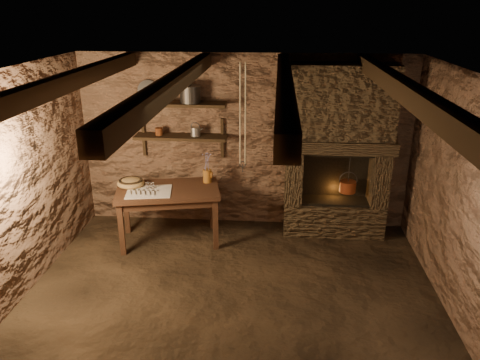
# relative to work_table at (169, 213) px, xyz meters

# --- Properties ---
(floor) EXTENTS (4.50, 4.50, 0.00)m
(floor) POSITION_rel_work_table_xyz_m (0.94, -1.33, -0.40)
(floor) COLOR black
(floor) RESTS_ON ground
(back_wall) EXTENTS (4.50, 0.04, 2.40)m
(back_wall) POSITION_rel_work_table_xyz_m (0.94, 0.67, 0.80)
(back_wall) COLOR brown
(back_wall) RESTS_ON floor
(front_wall) EXTENTS (4.50, 0.04, 2.40)m
(front_wall) POSITION_rel_work_table_xyz_m (0.94, -3.33, 0.80)
(front_wall) COLOR brown
(front_wall) RESTS_ON floor
(left_wall) EXTENTS (0.04, 4.00, 2.40)m
(left_wall) POSITION_rel_work_table_xyz_m (-1.31, -1.33, 0.80)
(left_wall) COLOR brown
(left_wall) RESTS_ON floor
(right_wall) EXTENTS (0.04, 4.00, 2.40)m
(right_wall) POSITION_rel_work_table_xyz_m (3.19, -1.33, 0.80)
(right_wall) COLOR brown
(right_wall) RESTS_ON floor
(ceiling) EXTENTS (4.50, 4.00, 0.04)m
(ceiling) POSITION_rel_work_table_xyz_m (0.94, -1.33, 2.00)
(ceiling) COLOR black
(ceiling) RESTS_ON back_wall
(beam_far_left) EXTENTS (0.14, 3.95, 0.16)m
(beam_far_left) POSITION_rel_work_table_xyz_m (-0.56, -1.33, 1.91)
(beam_far_left) COLOR black
(beam_far_left) RESTS_ON ceiling
(beam_mid_left) EXTENTS (0.14, 3.95, 0.16)m
(beam_mid_left) POSITION_rel_work_table_xyz_m (0.44, -1.33, 1.91)
(beam_mid_left) COLOR black
(beam_mid_left) RESTS_ON ceiling
(beam_mid_right) EXTENTS (0.14, 3.95, 0.16)m
(beam_mid_right) POSITION_rel_work_table_xyz_m (1.44, -1.33, 1.91)
(beam_mid_right) COLOR black
(beam_mid_right) RESTS_ON ceiling
(beam_far_right) EXTENTS (0.14, 3.95, 0.16)m
(beam_far_right) POSITION_rel_work_table_xyz_m (2.44, -1.33, 1.91)
(beam_far_right) COLOR black
(beam_far_right) RESTS_ON ceiling
(shelf_lower) EXTENTS (1.25, 0.30, 0.04)m
(shelf_lower) POSITION_rel_work_table_xyz_m (0.09, 0.51, 0.90)
(shelf_lower) COLOR black
(shelf_lower) RESTS_ON back_wall
(shelf_upper) EXTENTS (1.25, 0.30, 0.04)m
(shelf_upper) POSITION_rel_work_table_xyz_m (0.09, 0.51, 1.35)
(shelf_upper) COLOR black
(shelf_upper) RESTS_ON back_wall
(hearth) EXTENTS (1.43, 0.51, 2.30)m
(hearth) POSITION_rel_work_table_xyz_m (2.19, 0.44, 0.82)
(hearth) COLOR #35281A
(hearth) RESTS_ON floor
(work_table) EXTENTS (1.44, 1.00, 0.75)m
(work_table) POSITION_rel_work_table_xyz_m (0.00, 0.00, 0.00)
(work_table) COLOR black
(work_table) RESTS_ON floor
(linen_cloth) EXTENTS (0.62, 0.53, 0.01)m
(linen_cloth) POSITION_rel_work_table_xyz_m (-0.21, -0.14, 0.35)
(linen_cloth) COLOR beige
(linen_cloth) RESTS_ON work_table
(pewter_cutlery_row) EXTENTS (0.49, 0.25, 0.01)m
(pewter_cutlery_row) POSITION_rel_work_table_xyz_m (-0.21, -0.15, 0.36)
(pewter_cutlery_row) COLOR gray
(pewter_cutlery_row) RESTS_ON linen_cloth
(drinking_glasses) EXTENTS (0.18, 0.05, 0.07)m
(drinking_glasses) POSITION_rel_work_table_xyz_m (-0.19, -0.03, 0.39)
(drinking_glasses) COLOR white
(drinking_glasses) RESTS_ON linen_cloth
(stoneware_jug) EXTENTS (0.15, 0.15, 0.40)m
(stoneware_jug) POSITION_rel_work_table_xyz_m (0.48, 0.28, 0.52)
(stoneware_jug) COLOR #A86320
(stoneware_jug) RESTS_ON work_table
(wooden_bowl) EXTENTS (0.46, 0.46, 0.13)m
(wooden_bowl) POSITION_rel_work_table_xyz_m (-0.50, 0.05, 0.39)
(wooden_bowl) COLOR olive
(wooden_bowl) RESTS_ON work_table
(iron_stockpot) EXTENTS (0.35, 0.35, 0.20)m
(iron_stockpot) POSITION_rel_work_table_xyz_m (0.25, 0.51, 1.47)
(iron_stockpot) COLOR #2A2725
(iron_stockpot) RESTS_ON shelf_upper
(tin_pan) EXTENTS (0.30, 0.20, 0.27)m
(tin_pan) POSITION_rel_work_table_xyz_m (-0.34, 0.61, 1.50)
(tin_pan) COLOR #AAAAA4
(tin_pan) RESTS_ON shelf_upper
(small_kettle) EXTENTS (0.21, 0.19, 0.18)m
(small_kettle) POSITION_rel_work_table_xyz_m (0.30, 0.51, 0.98)
(small_kettle) COLOR #AAAAA4
(small_kettle) RESTS_ON shelf_lower
(rusty_tin) EXTENTS (0.11, 0.11, 0.10)m
(rusty_tin) POSITION_rel_work_table_xyz_m (-0.20, 0.51, 0.97)
(rusty_tin) COLOR #552611
(rusty_tin) RESTS_ON shelf_lower
(red_pot) EXTENTS (0.27, 0.27, 0.54)m
(red_pot) POSITION_rel_work_table_xyz_m (2.36, 0.39, 0.30)
(red_pot) COLOR maroon
(red_pot) RESTS_ON hearth
(hanging_ropes) EXTENTS (0.08, 0.08, 1.20)m
(hanging_ropes) POSITION_rel_work_table_xyz_m (0.99, -0.28, 1.40)
(hanging_ropes) COLOR #C6B58C
(hanging_ropes) RESTS_ON ceiling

